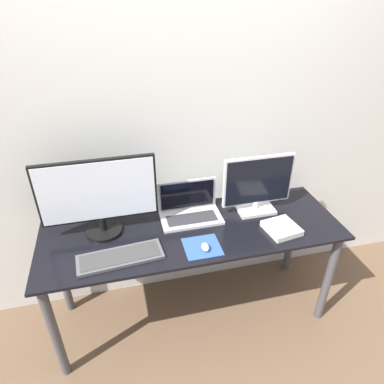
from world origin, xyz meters
The scene contains 10 objects.
ground_plane centered at (0.00, 0.00, 0.00)m, with size 12.00×12.00×0.00m, color brown.
wall_back centered at (0.00, 0.67, 1.25)m, with size 7.00×0.05×2.50m.
desk centered at (0.00, 0.30, 0.62)m, with size 1.80×0.60×0.73m.
monitor_left centered at (-0.52, 0.40, 0.98)m, with size 0.65×0.21×0.47m.
monitor_right centered at (0.44, 0.40, 0.92)m, with size 0.45×0.17×0.38m.
laptop centered at (0.01, 0.45, 0.79)m, with size 0.38×0.22×0.22m.
keyboard centered at (-0.44, 0.15, 0.74)m, with size 0.47×0.20×0.02m.
mousepad centered at (0.01, 0.13, 0.73)m, with size 0.20×0.19×0.00m.
mouse centered at (0.02, 0.10, 0.75)m, with size 0.04×0.07×0.03m.
book centered at (0.51, 0.16, 0.75)m, with size 0.21×0.21×0.03m.
Camera 1 is at (-0.40, -1.28, 1.99)m, focal length 32.00 mm.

